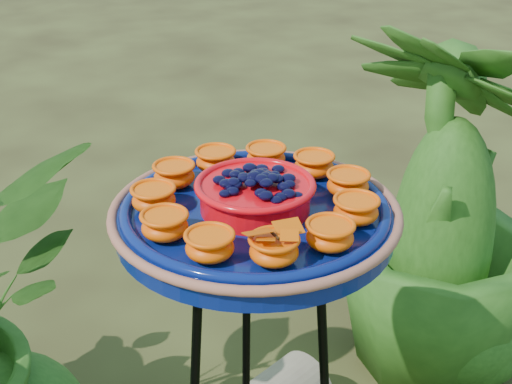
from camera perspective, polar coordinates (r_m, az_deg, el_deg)
feeder_dish at (r=1.12m, az=-0.07°, el=-1.44°), size 0.51×0.51×0.10m
shrub_back_right at (r=2.03m, az=14.89°, el=-1.23°), size 0.80×0.80×1.05m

